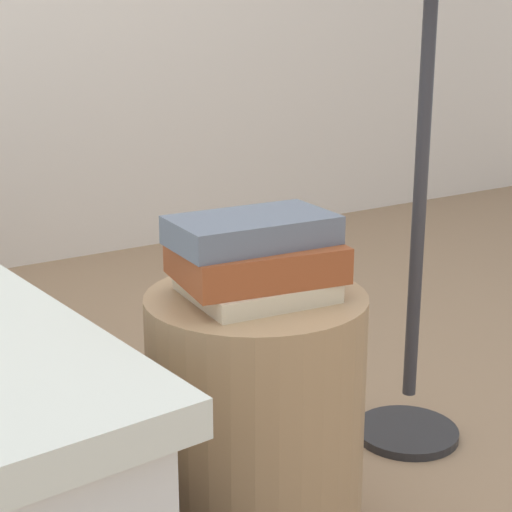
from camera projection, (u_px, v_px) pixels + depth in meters
side_table at (256, 419)px, 1.53m from camera, size 0.39×0.39×0.48m
book_cream at (256, 287)px, 1.45m from camera, size 0.25×0.23×0.03m
book_rust at (259, 261)px, 1.44m from camera, size 0.30×0.24×0.06m
book_slate at (252, 230)px, 1.42m from camera, size 0.29×0.18×0.05m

